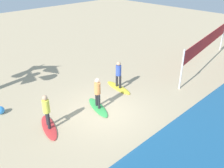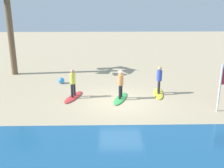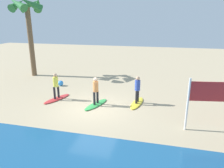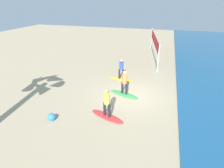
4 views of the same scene
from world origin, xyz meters
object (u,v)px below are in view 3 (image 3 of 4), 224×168
object	(u,v)px
surfboard_yellow	(137,103)
surfboard_red	(57,99)
beach_ball	(61,83)
surfer_red	(56,84)
surfboard_green	(96,104)
surfer_yellow	(137,88)
palm_tree	(28,12)
surfer_green	(96,89)

from	to	relation	value
surfboard_yellow	surfboard_red	size ratio (longest dim) A/B	1.00
beach_ball	surfer_red	bearing A→B (deg)	112.43
surfboard_red	surfer_red	distance (m)	0.99
surfboard_yellow	surfboard_green	distance (m)	2.49
surfboard_yellow	surfer_yellow	distance (m)	0.99
surfer_red	palm_tree	distance (m)	8.44
surfboard_green	surfboard_red	world-z (taller)	same
surfer_yellow	surfer_red	bearing A→B (deg)	5.69
surfer_green	surfboard_green	bearing A→B (deg)	0.00
surfer_red	surfer_green	bearing A→B (deg)	173.68
surfboard_red	palm_tree	xyz separation A→B (m)	(5.00, -5.12, 5.46)
surfer_yellow	surfer_red	size ratio (longest dim) A/B	1.00
surfboard_yellow	surfer_green	world-z (taller)	surfer_green
palm_tree	beach_ball	xyz separation A→B (m)	(-3.88, 2.39, -5.30)
surfer_green	surfer_red	bearing A→B (deg)	-6.32
surfboard_yellow	surfboard_green	world-z (taller)	same
surfboard_green	surfer_green	size ratio (longest dim) A/B	1.28
surfboard_red	surfer_red	size ratio (longest dim) A/B	1.28
palm_tree	surfer_red	bearing A→B (deg)	134.36
surfer_red	palm_tree	bearing A→B (deg)	-45.64
surfer_yellow	surfer_green	bearing A→B (deg)	19.05
surfer_red	surfboard_yellow	bearing A→B (deg)	-174.31
surfer_yellow	beach_ball	size ratio (longest dim) A/B	3.96
surfer_green	surfboard_red	world-z (taller)	surfer_green
surfer_yellow	surfer_red	distance (m)	5.13
surfer_red	palm_tree	world-z (taller)	palm_tree
surfboard_red	surfboard_yellow	bearing A→B (deg)	114.74
surfboard_red	surfer_red	world-z (taller)	surfer_red
surfboard_red	palm_tree	size ratio (longest dim) A/B	0.31
surfboard_yellow	surfboard_red	distance (m)	5.13
surfer_red	surfer_yellow	bearing A→B (deg)	-174.31
surfer_red	beach_ball	xyz separation A→B (m)	(1.13, -2.73, -0.83)
surfer_green	surfboard_yellow	bearing A→B (deg)	-160.95
surfboard_yellow	palm_tree	distance (m)	12.38
surfboard_yellow	surfboard_red	bearing A→B (deg)	-76.58
surfboard_green	palm_tree	distance (m)	10.92
surfboard_yellow	beach_ball	bearing A→B (deg)	-101.89
surfboard_green	beach_ball	world-z (taller)	beach_ball
surfboard_red	surfer_yellow	bearing A→B (deg)	114.74
surfboard_green	palm_tree	size ratio (longest dim) A/B	0.31
surfer_yellow	beach_ball	world-z (taller)	surfer_yellow
surfboard_yellow	beach_ball	world-z (taller)	beach_ball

